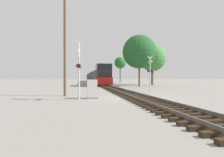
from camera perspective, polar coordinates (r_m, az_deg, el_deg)
ground_plane at (r=15.18m, az=7.98°, el=-6.23°), size 400.00×400.00×0.00m
rail_track_bed at (r=15.16m, az=7.98°, el=-5.72°), size 2.60×160.00×0.31m
freight_train at (r=70.72m, az=-6.19°, el=0.44°), size 3.10×75.70×4.60m
crossing_signal_near at (r=13.52m, az=-10.82°, el=3.65°), size 0.38×1.01×4.46m
crossing_signal_far at (r=22.98m, az=12.39°, el=2.24°), size 0.58×1.00×4.55m
relay_cabinet at (r=14.49m, az=-6.50°, el=-3.48°), size 0.89×0.71×1.56m
utility_pole at (r=17.19m, az=-15.13°, el=11.53°), size 1.80×0.25×9.81m
tree_far_right at (r=34.98m, az=8.89°, el=8.59°), size 6.55×6.55×10.08m
tree_mid_background at (r=43.00m, az=13.04°, el=6.61°), size 6.46×6.46×9.75m
tree_deep_background at (r=61.14m, az=2.69°, el=5.13°), size 4.02×4.02×8.99m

